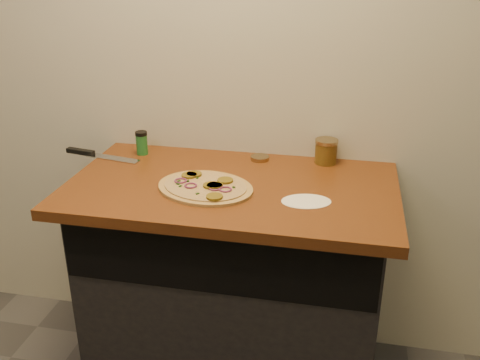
% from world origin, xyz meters
% --- Properties ---
extents(cabinet, '(1.10, 0.60, 0.86)m').
position_xyz_m(cabinet, '(0.00, 1.45, 0.43)').
color(cabinet, black).
rests_on(cabinet, ground).
extents(countertop, '(1.20, 0.70, 0.04)m').
position_xyz_m(countertop, '(0.00, 1.42, 0.88)').
color(countertop, brown).
rests_on(countertop, cabinet).
extents(pizza, '(0.43, 0.43, 0.02)m').
position_xyz_m(pizza, '(-0.08, 1.35, 0.91)').
color(pizza, tan).
rests_on(pizza, countertop).
extents(chefs_knife, '(0.34, 0.10, 0.02)m').
position_xyz_m(chefs_knife, '(-0.61, 1.58, 0.91)').
color(chefs_knife, '#B7BAC1').
rests_on(chefs_knife, countertop).
extents(mason_jar_lid, '(0.09, 0.09, 0.02)m').
position_xyz_m(mason_jar_lid, '(0.06, 1.67, 0.91)').
color(mason_jar_lid, '#937D55').
rests_on(mason_jar_lid, countertop).
extents(salsa_jar, '(0.09, 0.09, 0.10)m').
position_xyz_m(salsa_jar, '(0.32, 1.69, 0.95)').
color(salsa_jar, maroon).
rests_on(salsa_jar, countertop).
extents(spice_shaker, '(0.05, 0.05, 0.10)m').
position_xyz_m(spice_shaker, '(-0.43, 1.64, 0.95)').
color(spice_shaker, '#1F6328').
rests_on(spice_shaker, countertop).
extents(flour_spill, '(0.20, 0.20, 0.00)m').
position_xyz_m(flour_spill, '(0.28, 1.32, 0.90)').
color(flour_spill, white).
rests_on(flour_spill, countertop).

